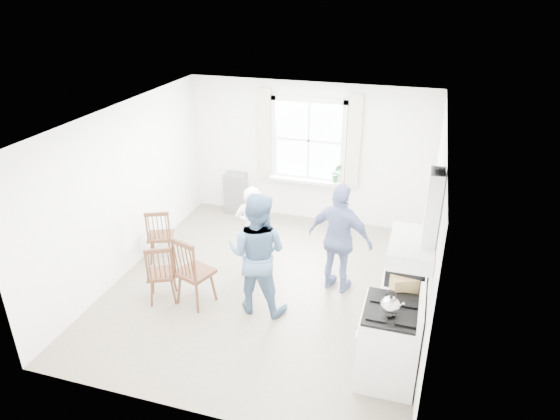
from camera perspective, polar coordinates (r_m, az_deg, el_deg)
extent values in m
cube|color=gray|center=(7.62, -1.50, -8.79)|extent=(4.62, 5.12, 0.02)
cube|color=white|center=(9.23, 3.32, 6.53)|extent=(4.62, 0.04, 2.64)
cube|color=white|center=(4.98, -10.93, -11.70)|extent=(4.62, 0.04, 2.64)
cube|color=white|center=(7.93, -17.40, 2.17)|extent=(0.04, 5.12, 2.64)
cube|color=white|center=(6.68, 17.22, -2.23)|extent=(0.04, 5.12, 2.64)
cube|color=white|center=(6.53, -1.76, 10.64)|extent=(4.62, 5.12, 0.02)
cube|color=white|center=(9.12, 3.31, 7.95)|extent=(1.20, 0.02, 1.40)
cube|color=white|center=(8.90, 3.38, 12.49)|extent=(1.38, 0.09, 0.09)
cube|color=white|center=(9.34, 3.15, 3.54)|extent=(1.38, 0.09, 0.09)
cube|color=white|center=(9.25, -0.66, 8.26)|extent=(0.09, 0.09, 1.58)
cube|color=white|center=(8.97, 7.30, 7.50)|extent=(0.09, 0.09, 1.58)
cube|color=white|center=(9.27, 3.04, 3.46)|extent=(1.38, 0.24, 0.06)
cube|color=beige|center=(9.28, -1.73, 8.62)|extent=(0.24, 0.05, 1.70)
cube|color=beige|center=(8.91, 8.42, 7.65)|extent=(0.24, 0.05, 1.70)
cube|color=white|center=(5.28, 14.83, -4.17)|extent=(0.45, 0.76, 0.18)
cube|color=white|center=(5.07, 17.10, 0.26)|extent=(0.14, 0.30, 0.76)
cube|color=gray|center=(9.78, -5.07, 1.94)|extent=(0.40, 0.30, 0.80)
cube|color=white|center=(5.99, 12.32, -14.76)|extent=(0.65, 0.76, 0.92)
cube|color=black|center=(5.70, 12.76, -11.09)|extent=(0.61, 0.72, 0.03)
cube|color=white|center=(5.66, 15.86, -10.76)|extent=(0.06, 0.76, 0.20)
cylinder|color=silver|center=(5.86, 9.12, -12.48)|extent=(0.02, 0.61, 0.02)
sphere|color=silver|center=(5.56, 12.48, -10.59)|extent=(0.21, 0.21, 0.21)
cylinder|color=silver|center=(5.60, 12.42, -11.13)|extent=(0.19, 0.19, 0.04)
torus|color=black|center=(5.49, 12.61, -9.51)|extent=(0.13, 0.06, 0.13)
cube|color=white|center=(6.55, 13.58, -11.07)|extent=(0.50, 0.55, 0.90)
cube|color=black|center=(6.21, 14.17, -7.23)|extent=(0.47, 0.43, 0.20)
cube|color=black|center=(6.11, 14.35, -5.72)|extent=(0.47, 0.43, 0.18)
cube|color=tan|center=(6.06, 13.97, -8.16)|extent=(0.36, 0.31, 0.19)
cube|color=#482717|center=(8.31, -13.50, -2.92)|extent=(0.52, 0.51, 0.05)
cube|color=#482717|center=(8.05, -13.80, -1.88)|extent=(0.37, 0.20, 0.51)
cylinder|color=#482717|center=(8.42, -13.34, -4.26)|extent=(0.03, 0.03, 0.41)
cube|color=#482717|center=(7.13, -9.69, -7.04)|extent=(0.57, 0.56, 0.05)
cube|color=#482717|center=(6.87, -11.01, -5.65)|extent=(0.43, 0.20, 0.59)
cylinder|color=#482717|center=(7.27, -9.54, -8.74)|extent=(0.04, 0.04, 0.47)
cube|color=#482717|center=(7.32, -13.38, -7.10)|extent=(0.52, 0.51, 0.05)
cube|color=#482717|center=(7.05, -13.65, -6.09)|extent=(0.36, 0.22, 0.51)
cylinder|color=#482717|center=(7.44, -13.21, -8.54)|extent=(0.03, 0.03, 0.40)
imported|color=white|center=(7.57, -3.15, -2.47)|extent=(0.57, 0.57, 1.48)
imported|color=slate|center=(6.72, -2.62, -4.99)|extent=(0.87, 0.87, 1.75)
imported|color=navy|center=(7.19, 6.86, -3.31)|extent=(1.19, 1.19, 1.68)
imported|color=#306D33|center=(9.07, 6.46, 4.22)|extent=(0.24, 0.24, 0.35)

